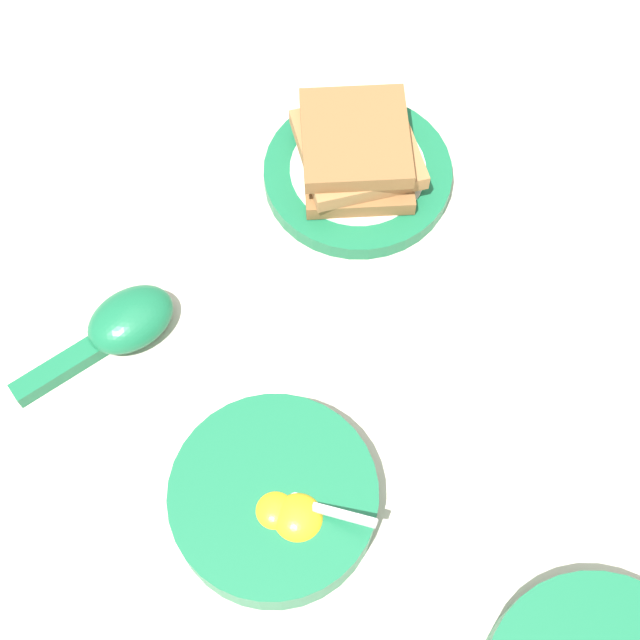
{
  "coord_description": "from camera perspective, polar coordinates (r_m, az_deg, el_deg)",
  "views": [
    {
      "loc": [
        0.28,
        0.02,
        0.71
      ],
      "look_at": [
        -0.05,
        -0.08,
        0.02
      ],
      "focal_mm": 50.0,
      "sensor_mm": 36.0,
      "label": 1
    }
  ],
  "objects": [
    {
      "name": "egg_bowl",
      "position": [
        0.71,
        -2.91,
        -11.4
      ],
      "size": [
        0.16,
        0.17,
        0.07
      ],
      "color": "#196B42",
      "rests_on": "ground_plane"
    },
    {
      "name": "toast_sandwich",
      "position": [
        0.84,
        2.36,
        10.78
      ],
      "size": [
        0.15,
        0.15,
        0.05
      ],
      "color": "brown",
      "rests_on": "toast_plate"
    },
    {
      "name": "soup_spoon",
      "position": [
        0.79,
        -12.59,
        -0.36
      ],
      "size": [
        0.15,
        0.12,
        0.04
      ],
      "color": "#196B42",
      "rests_on": "ground_plane"
    },
    {
      "name": "toast_plate",
      "position": [
        0.86,
        2.42,
        9.31
      ],
      "size": [
        0.18,
        0.18,
        0.02
      ],
      "color": "#196B42",
      "rests_on": "ground_plane"
    },
    {
      "name": "ground_plane",
      "position": [
        0.76,
        4.86,
        -5.34
      ],
      "size": [
        3.0,
        3.0,
        0.0
      ],
      "primitive_type": "plane",
      "color": "beige"
    }
  ]
}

